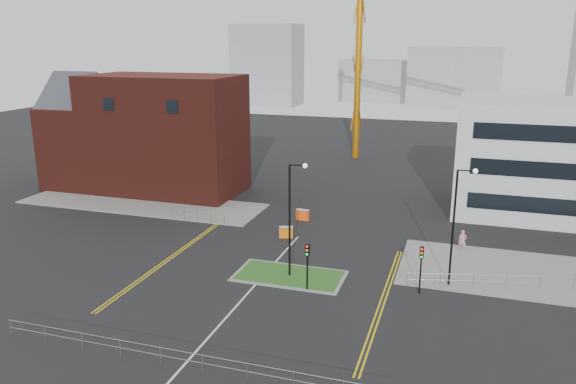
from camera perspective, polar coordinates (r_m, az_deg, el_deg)
name	(u,v)px	position (r m, az deg, el deg)	size (l,w,h in m)	color
ground	(225,319)	(38.57, -6.44, -12.72)	(200.00, 200.00, 0.00)	black
pavement_left	(142,204)	(65.60, -14.64, -1.14)	(28.00, 8.00, 0.12)	slate
pavement_right	(557,278)	(49.00, 25.63, -7.84)	(24.00, 10.00, 0.12)	slate
island_kerb	(290,276)	(44.63, 0.15, -8.51)	(8.60, 4.60, 0.08)	slate
grass_island	(290,276)	(44.62, 0.15, -8.49)	(8.00, 4.00, 0.12)	#23541C
brick_building	(143,134)	(70.63, -14.48, 5.68)	(24.20, 10.07, 14.24)	#481812
streetlamp_island	(292,211)	(42.68, 0.44, -1.93)	(1.46, 0.36, 9.18)	black
streetlamp_right_near	(457,218)	(42.84, 16.80, -2.55)	(1.46, 0.36, 9.18)	black
traffic_light_island	(307,258)	(41.34, 1.97, -6.72)	(0.28, 0.33, 3.65)	black
traffic_light_right	(421,261)	(41.94, 13.38, -6.81)	(0.28, 0.33, 3.65)	black
railing_front	(181,355)	(33.54, -10.82, -16.00)	(24.05, 0.05, 1.10)	gray
railing_left	(197,215)	(57.75, -9.19, -2.35)	(6.05, 0.05, 1.10)	gray
railing_right	(540,279)	(46.23, 24.26, -8.08)	(19.05, 5.05, 1.10)	gray
centre_line	(236,306)	(40.19, -5.26, -11.46)	(0.15, 30.00, 0.01)	silver
yellow_left_a	(177,252)	(50.45, -11.21, -5.98)	(0.12, 24.00, 0.01)	gold
yellow_left_b	(180,252)	(50.31, -10.90, -6.02)	(0.12, 24.00, 0.01)	gold
yellow_right_a	(381,300)	(41.39, 9.42, -10.79)	(0.12, 20.00, 0.01)	gold
yellow_right_b	(385,301)	(41.35, 9.84, -10.83)	(0.12, 20.00, 0.01)	gold
skyline_a	(267,65)	(160.56, -2.11, 12.76)	(18.00, 12.00, 22.00)	gray
skyline_b	(454,77)	(161.30, 16.48, 11.11)	(24.00, 12.00, 16.00)	gray
skyline_d	(391,81)	(172.80, 10.46, 11.04)	(30.00, 12.00, 12.00)	gray
pedestrian	(462,241)	(51.60, 17.30, -4.77)	(0.71, 0.46, 1.94)	#CB838D
barrier_left	(286,232)	(52.72, -0.20, -4.06)	(1.36, 0.77, 1.08)	orange
barrier_mid	(286,232)	(52.94, -0.19, -4.06)	(1.17, 0.75, 0.94)	#C4600A
barrier_right	(303,214)	(57.78, 1.51, -2.29)	(1.38, 0.62, 1.12)	#FF510E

